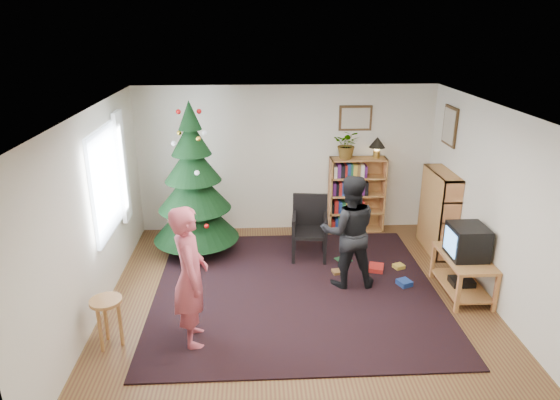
{
  "coord_description": "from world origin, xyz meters",
  "views": [
    {
      "loc": [
        -0.53,
        -5.68,
        3.49
      ],
      "look_at": [
        -0.19,
        0.9,
        1.1
      ],
      "focal_mm": 32.0,
      "sensor_mm": 36.0,
      "label": 1
    }
  ],
  "objects_px": {
    "person_standing": "(190,277)",
    "person_by_chair": "(349,232)",
    "tv_stand": "(463,271)",
    "christmas_tree": "(194,193)",
    "stool": "(107,310)",
    "table_lamp": "(377,144)",
    "picture_back": "(355,118)",
    "picture_right": "(450,126)",
    "crt_tv": "(467,242)",
    "potted_plant": "(347,144)",
    "armchair": "(309,224)",
    "bookshelf_back": "(357,194)",
    "bookshelf_right": "(439,211)"
  },
  "relations": [
    {
      "from": "tv_stand",
      "to": "person_by_chair",
      "type": "relative_size",
      "value": 0.62
    },
    {
      "from": "bookshelf_back",
      "to": "bookshelf_right",
      "type": "bearing_deg",
      "value": -37.57
    },
    {
      "from": "person_standing",
      "to": "person_by_chair",
      "type": "xyz_separation_m",
      "value": [
        1.98,
        1.2,
        -0.03
      ]
    },
    {
      "from": "person_standing",
      "to": "tv_stand",
      "type": "bearing_deg",
      "value": -85.47
    },
    {
      "from": "picture_right",
      "to": "table_lamp",
      "type": "bearing_deg",
      "value": 148.53
    },
    {
      "from": "tv_stand",
      "to": "potted_plant",
      "type": "xyz_separation_m",
      "value": [
        -1.21,
        2.23,
        1.21
      ]
    },
    {
      "from": "christmas_tree",
      "to": "bookshelf_right",
      "type": "xyz_separation_m",
      "value": [
        3.8,
        -0.09,
        -0.34
      ]
    },
    {
      "from": "bookshelf_back",
      "to": "person_by_chair",
      "type": "distance_m",
      "value": 1.97
    },
    {
      "from": "potted_plant",
      "to": "bookshelf_back",
      "type": "bearing_deg",
      "value": 0.0
    },
    {
      "from": "christmas_tree",
      "to": "tv_stand",
      "type": "distance_m",
      "value": 4.02
    },
    {
      "from": "person_by_chair",
      "to": "potted_plant",
      "type": "bearing_deg",
      "value": -98.6
    },
    {
      "from": "person_standing",
      "to": "crt_tv",
      "type": "bearing_deg",
      "value": -85.46
    },
    {
      "from": "picture_back",
      "to": "bookshelf_back",
      "type": "relative_size",
      "value": 0.42
    },
    {
      "from": "crt_tv",
      "to": "armchair",
      "type": "relative_size",
      "value": 0.51
    },
    {
      "from": "bookshelf_right",
      "to": "person_standing",
      "type": "xyz_separation_m",
      "value": [
        -3.6,
        -2.24,
        0.16
      ]
    },
    {
      "from": "picture_right",
      "to": "person_by_chair",
      "type": "distance_m",
      "value": 2.48
    },
    {
      "from": "armchair",
      "to": "bookshelf_right",
      "type": "bearing_deg",
      "value": 9.06
    },
    {
      "from": "picture_right",
      "to": "tv_stand",
      "type": "relative_size",
      "value": 0.61
    },
    {
      "from": "person_standing",
      "to": "potted_plant",
      "type": "relative_size",
      "value": 3.43
    },
    {
      "from": "picture_right",
      "to": "stool",
      "type": "bearing_deg",
      "value": -151.31
    },
    {
      "from": "potted_plant",
      "to": "person_standing",
      "type": "bearing_deg",
      "value": -126.17
    },
    {
      "from": "tv_stand",
      "to": "picture_back",
      "type": "bearing_deg",
      "value": 114.31
    },
    {
      "from": "bookshelf_back",
      "to": "armchair",
      "type": "distance_m",
      "value": 1.34
    },
    {
      "from": "table_lamp",
      "to": "picture_back",
      "type": "bearing_deg",
      "value": 159.5
    },
    {
      "from": "picture_right",
      "to": "armchair",
      "type": "xyz_separation_m",
      "value": [
        -2.19,
        -0.37,
        -1.43
      ]
    },
    {
      "from": "christmas_tree",
      "to": "stool",
      "type": "bearing_deg",
      "value": -107.22
    },
    {
      "from": "crt_tv",
      "to": "potted_plant",
      "type": "relative_size",
      "value": 1.02
    },
    {
      "from": "bookshelf_right",
      "to": "christmas_tree",
      "type": "bearing_deg",
      "value": 88.57
    },
    {
      "from": "armchair",
      "to": "table_lamp",
      "type": "distance_m",
      "value": 1.87
    },
    {
      "from": "christmas_tree",
      "to": "table_lamp",
      "type": "distance_m",
      "value": 3.12
    },
    {
      "from": "christmas_tree",
      "to": "person_by_chair",
      "type": "xyz_separation_m",
      "value": [
        2.18,
        -1.13,
        -0.21
      ]
    },
    {
      "from": "stool",
      "to": "bookshelf_right",
      "type": "bearing_deg",
      "value": 26.66
    },
    {
      "from": "tv_stand",
      "to": "armchair",
      "type": "height_order",
      "value": "armchair"
    },
    {
      "from": "picture_right",
      "to": "tv_stand",
      "type": "distance_m",
      "value": 2.32
    },
    {
      "from": "bookshelf_back",
      "to": "crt_tv",
      "type": "xyz_separation_m",
      "value": [
        1.01,
        -2.23,
        0.1
      ]
    },
    {
      "from": "picture_right",
      "to": "tv_stand",
      "type": "bearing_deg",
      "value": -98.82
    },
    {
      "from": "christmas_tree",
      "to": "armchair",
      "type": "xyz_separation_m",
      "value": [
        1.75,
        -0.19,
        -0.48
      ]
    },
    {
      "from": "christmas_tree",
      "to": "potted_plant",
      "type": "height_order",
      "value": "christmas_tree"
    },
    {
      "from": "bookshelf_right",
      "to": "potted_plant",
      "type": "xyz_separation_m",
      "value": [
        -1.33,
        0.87,
        0.88
      ]
    },
    {
      "from": "bookshelf_right",
      "to": "stool",
      "type": "relative_size",
      "value": 2.2
    },
    {
      "from": "tv_stand",
      "to": "person_standing",
      "type": "distance_m",
      "value": 3.63
    },
    {
      "from": "bookshelf_right",
      "to": "stool",
      "type": "xyz_separation_m",
      "value": [
        -4.54,
        -2.28,
        -0.21
      ]
    },
    {
      "from": "person_standing",
      "to": "table_lamp",
      "type": "height_order",
      "value": "table_lamp"
    },
    {
      "from": "picture_right",
      "to": "stool",
      "type": "height_order",
      "value": "picture_right"
    },
    {
      "from": "bookshelf_back",
      "to": "tv_stand",
      "type": "relative_size",
      "value": 1.33
    },
    {
      "from": "christmas_tree",
      "to": "bookshelf_back",
      "type": "bearing_deg",
      "value": 16.13
    },
    {
      "from": "bookshelf_right",
      "to": "person_by_chair",
      "type": "distance_m",
      "value": 1.93
    },
    {
      "from": "stool",
      "to": "person_standing",
      "type": "xyz_separation_m",
      "value": [
        0.94,
        0.04,
        0.37
      ]
    },
    {
      "from": "christmas_tree",
      "to": "stool",
      "type": "distance_m",
      "value": 2.54
    },
    {
      "from": "person_by_chair",
      "to": "picture_back",
      "type": "bearing_deg",
      "value": -101.81
    }
  ]
}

